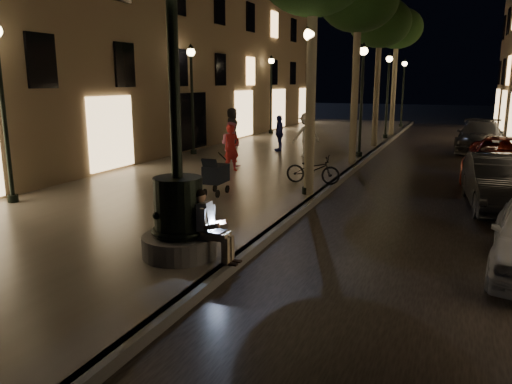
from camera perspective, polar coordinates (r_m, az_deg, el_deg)
The scene contains 27 objects.
ground at distance 21.30m, azimuth 11.94°, elevation 3.05°, with size 120.00×120.00×0.00m, color black.
cobble_lane at distance 20.99m, azimuth 20.03°, elevation 2.45°, with size 6.00×45.00×0.02m, color black.
promenade at distance 22.32m, azimuth 1.79°, elevation 4.00°, with size 8.00×45.00×0.20m, color #67615A.
curb_strip at distance 21.28m, azimuth 11.96°, elevation 3.31°, with size 0.25×45.00×0.20m, color #59595B.
building_left at distance 28.71m, azimuth -11.97°, elevation 20.46°, with size 8.00×36.00×15.00m, color #7D634E.
fountain_lamppost at distance 9.27m, azimuth -8.87°, elevation -1.28°, with size 1.40×1.40×5.21m.
seated_man_laptop at distance 9.06m, azimuth -5.48°, elevation -3.56°, with size 0.94×0.32×1.32m.
tree_second at distance 20.29m, azimuth 11.66°, elevation 20.58°, with size 3.00×3.00×7.40m.
tree_third at distance 26.15m, azimuth 14.00°, elevation 18.16°, with size 3.00×3.00×7.20m.
tree_far at distance 32.08m, azimuth 15.83°, elevation 17.47°, with size 3.00×3.00×7.50m.
lamp_curb_a at distance 14.27m, azimuth 6.09°, elevation 11.78°, with size 0.36×0.36×4.81m.
lamp_curb_b at distance 22.06m, azimuth 12.03°, elevation 11.81°, with size 0.36×0.36×4.81m.
lamp_curb_c at distance 29.97m, azimuth 14.85°, elevation 11.78°, with size 0.36×0.36×4.81m.
lamp_curb_d at distance 37.91m, azimuth 16.49°, elevation 11.75°, with size 0.36×0.36×4.81m.
lamp_left_a at distance 14.73m, azimuth -27.13°, elevation 10.53°, with size 0.36×0.36×4.81m.
lamp_left_b at distance 22.60m, azimuth -7.35°, elevation 11.99°, with size 0.36×0.36×4.81m.
lamp_left_c at distance 31.70m, azimuth 1.75°, elevation 12.20°, with size 0.36×0.36×4.81m.
stroller at distance 14.34m, azimuth -4.62°, elevation 2.06°, with size 0.52×1.19×1.22m.
car_second at distance 15.01m, azimuth 26.15°, elevation 0.98°, with size 1.55×4.44×1.46m, color black.
car_third at distance 19.37m, azimuth 26.49°, elevation 3.34°, with size 2.50×5.43×1.51m, color maroon.
car_rear at distance 27.16m, azimuth 24.24°, elevation 5.82°, with size 2.12×5.20×1.51m, color #313237.
pedestrian_red at distance 18.19m, azimuth -2.81°, elevation 5.06°, with size 0.62×0.41×1.69m, color red.
pedestrian_pink at distance 19.13m, azimuth -2.91°, elevation 5.46°, with size 0.83×0.65×1.72m, color #BF658E.
pedestrian_white at distance 21.85m, azimuth 5.75°, elevation 6.51°, with size 1.22×0.70×1.88m, color white.
pedestrian_blue at distance 23.57m, azimuth 2.66°, elevation 6.73°, with size 0.98×0.41×1.67m, color navy.
pedestrian_dark at distance 25.47m, azimuth -2.74°, elevation 7.43°, with size 0.93×0.61×1.91m, color #2F2E33.
bicycle at distance 16.03m, azimuth 6.53°, elevation 2.57°, with size 0.61×1.74×0.91m, color black.
Camera 1 is at (3.68, -5.70, 3.40)m, focal length 35.00 mm.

